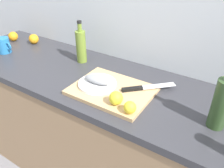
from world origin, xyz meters
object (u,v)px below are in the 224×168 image
white_plate (97,84)px  cutting_board (112,90)px  fish_fillet (97,80)px  lemon_0 (116,98)px  wine_bottle (222,103)px  chef_knife (142,88)px  coffee_mug_0 (4,45)px  olive_oil_bottle (81,46)px

white_plate → cutting_board: bearing=6.3°
white_plate → fish_fillet: bearing=90.0°
lemon_0 → wine_bottle: wine_bottle is taller
fish_fillet → chef_knife: 0.24m
cutting_board → lemon_0: 0.14m
coffee_mug_0 → wine_bottle: bearing=0.3°
fish_fillet → chef_knife: fish_fillet is taller
fish_fillet → wine_bottle: 0.61m
white_plate → olive_oil_bottle: (-0.28, 0.21, 0.08)m
white_plate → chef_knife: size_ratio=0.90×
olive_oil_bottle → lemon_0: bearing=-33.7°
fish_fillet → coffee_mug_0: bearing=178.2°
chef_knife → olive_oil_bottle: bearing=122.0°
cutting_board → white_plate: size_ratio=2.03×
white_plate → lemon_0: size_ratio=3.07×
chef_knife → coffee_mug_0: (-1.05, -0.07, 0.02)m
olive_oil_bottle → wine_bottle: (0.88, -0.18, 0.01)m
white_plate → coffee_mug_0: 0.83m
coffee_mug_0 → chef_knife: bearing=3.6°
wine_bottle → lemon_0: bearing=-164.2°
wine_bottle → coffee_mug_0: size_ratio=2.43×
wine_bottle → olive_oil_bottle: bearing=168.5°
white_plate → wine_bottle: bearing=3.0°
chef_knife → lemon_0: lemon_0 is taller
white_plate → coffee_mug_0: bearing=178.2°
fish_fillet → olive_oil_bottle: bearing=142.7°
cutting_board → white_plate: 0.09m
cutting_board → wine_bottle: (0.52, 0.02, 0.11)m
fish_fillet → chef_knife: size_ratio=0.68×
coffee_mug_0 → olive_oil_bottle: bearing=18.5°
fish_fillet → chef_knife: (0.22, 0.09, -0.02)m
cutting_board → white_plate: (-0.09, -0.01, 0.02)m
olive_oil_bottle → coffee_mug_0: (-0.55, -0.18, -0.06)m
lemon_0 → wine_bottle: size_ratio=0.21×
cutting_board → lemon_0: (0.09, -0.10, 0.04)m
cutting_board → white_plate: white_plate is taller
olive_oil_bottle → white_plate: bearing=-37.3°
lemon_0 → coffee_mug_0: size_ratio=0.52×
wine_bottle → cutting_board: bearing=-177.6°
chef_knife → wine_bottle: bearing=-53.4°
coffee_mug_0 → cutting_board: bearing=-1.0°
cutting_board → chef_knife: size_ratio=1.83×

